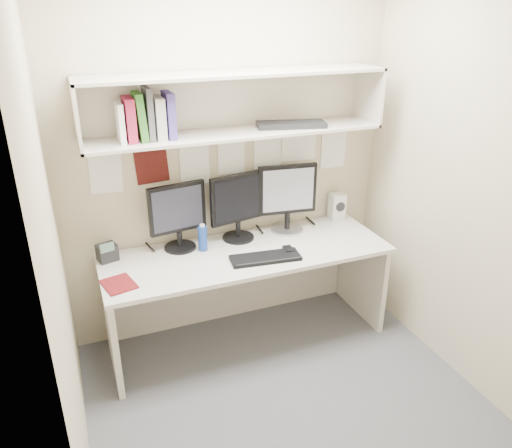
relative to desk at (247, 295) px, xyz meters
name	(u,v)px	position (x,y,z in m)	size (l,w,h in m)	color
floor	(282,393)	(0.00, -0.65, -0.37)	(2.40, 2.00, 0.01)	#4A4A4F
wall_back	(229,159)	(0.00, 0.35, 0.93)	(2.40, 0.02, 2.60)	#B9AC8D
wall_front	(400,301)	(0.00, -1.65, 0.93)	(2.40, 0.02, 2.60)	#B9AC8D
wall_left	(51,243)	(-1.20, -0.65, 0.93)	(0.02, 2.00, 2.60)	#B9AC8D
wall_right	(462,181)	(1.20, -0.65, 0.93)	(0.02, 2.00, 2.60)	#B9AC8D
desk	(247,295)	(0.00, 0.00, 0.00)	(2.00, 0.70, 0.73)	beige
overhead_hutch	(234,102)	(0.00, 0.21, 1.35)	(2.00, 0.38, 0.40)	beige
pinned_papers	(229,166)	(0.00, 0.34, 0.88)	(1.92, 0.01, 0.48)	white
monitor_left	(178,214)	(-0.42, 0.22, 0.62)	(0.41, 0.22, 0.47)	black
monitor_center	(237,204)	(0.02, 0.22, 0.63)	(0.42, 0.23, 0.49)	black
monitor_right	(287,196)	(0.41, 0.22, 0.64)	(0.44, 0.24, 0.51)	#A5A5AA
keyboard	(265,258)	(0.07, -0.17, 0.38)	(0.47, 0.17, 0.02)	black
mouse	(288,250)	(0.27, -0.12, 0.38)	(0.06, 0.10, 0.03)	black
speaker	(337,207)	(0.86, 0.25, 0.47)	(0.11, 0.12, 0.22)	beige
blue_bottle	(203,238)	(-0.28, 0.12, 0.46)	(0.06, 0.06, 0.20)	navy
maroon_notebook	(119,284)	(-0.89, -0.15, 0.37)	(0.18, 0.22, 0.01)	#611013
desk_phone	(107,252)	(-0.92, 0.21, 0.42)	(0.15, 0.14, 0.15)	black
book_stack	(146,117)	(-0.59, 0.16, 1.31)	(0.34, 0.19, 0.32)	white
hutch_tray	(291,125)	(0.39, 0.14, 1.19)	(0.47, 0.18, 0.03)	black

